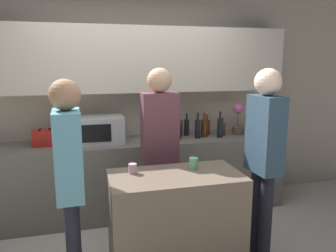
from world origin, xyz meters
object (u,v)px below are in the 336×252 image
(bottle_1, at_px, (179,128))
(person_left, at_px, (264,149))
(potted_plant, at_px, (238,119))
(person_right, at_px, (69,173))
(cup_1, at_px, (193,163))
(microwave, at_px, (100,130))
(bottle_0, at_px, (178,132))
(bottle_2, at_px, (187,127))
(bottle_3, at_px, (198,128))
(bottle_4, at_px, (204,128))
(bottle_5, at_px, (207,127))
(person_center, at_px, (160,142))
(toaster, at_px, (45,138))
(bottle_6, at_px, (220,128))
(cup_0, at_px, (133,169))
(bottle_7, at_px, (222,129))

(bottle_1, height_order, person_left, person_left)
(potted_plant, height_order, person_right, person_right)
(cup_1, height_order, person_left, person_left)
(microwave, bearing_deg, person_left, -43.50)
(bottle_0, relative_size, cup_1, 2.64)
(bottle_2, bearing_deg, bottle_3, -64.65)
(bottle_4, distance_m, person_right, 2.03)
(bottle_5, distance_m, cup_1, 1.43)
(potted_plant, relative_size, bottle_1, 1.38)
(bottle_0, height_order, bottle_2, bottle_2)
(bottle_1, height_order, person_center, person_center)
(toaster, relative_size, person_left, 0.15)
(bottle_6, bearing_deg, potted_plant, 19.94)
(person_center, distance_m, person_right, 1.00)
(bottle_1, bearing_deg, cup_1, -101.07)
(bottle_2, distance_m, bottle_6, 0.41)
(cup_0, distance_m, person_right, 0.51)
(potted_plant, bearing_deg, microwave, -179.95)
(bottle_1, bearing_deg, bottle_3, -39.48)
(person_right, bearing_deg, bottle_1, 136.27)
(toaster, bearing_deg, bottle_1, 2.83)
(bottle_2, relative_size, bottle_5, 1.10)
(person_right, bearing_deg, bottle_7, 124.49)
(bottle_1, height_order, person_right, person_right)
(cup_1, relative_size, person_left, 0.05)
(bottle_5, bearing_deg, bottle_2, 176.77)
(cup_1, bearing_deg, person_right, -171.64)
(bottle_3, bearing_deg, potted_plant, 7.72)
(bottle_0, xyz_separation_m, bottle_7, (0.60, 0.08, -0.01))
(potted_plant, distance_m, bottle_3, 0.58)
(bottle_3, bearing_deg, toaster, 177.47)
(bottle_2, bearing_deg, cup_0, -123.84)
(bottle_4, relative_size, bottle_5, 1.15)
(bottle_0, relative_size, bottle_6, 0.77)
(bottle_6, relative_size, cup_0, 4.02)
(person_left, bearing_deg, bottle_6, -7.78)
(bottle_4, height_order, person_right, person_right)
(bottle_7, height_order, cup_0, bottle_7)
(toaster, bearing_deg, bottle_7, -0.02)
(bottle_2, distance_m, cup_1, 1.35)
(bottle_6, bearing_deg, bottle_1, 158.53)
(bottle_6, xyz_separation_m, bottle_7, (0.08, 0.10, -0.04))
(bottle_6, distance_m, bottle_7, 0.14)
(cup_1, bearing_deg, bottle_1, 78.93)
(person_center, bearing_deg, microwave, -56.77)
(person_left, distance_m, person_right, 1.63)
(microwave, distance_m, bottle_6, 1.43)
(cup_1, distance_m, person_center, 0.48)
(bottle_6, bearing_deg, bottle_3, 174.12)
(toaster, xyz_separation_m, bottle_3, (1.74, -0.08, 0.03))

